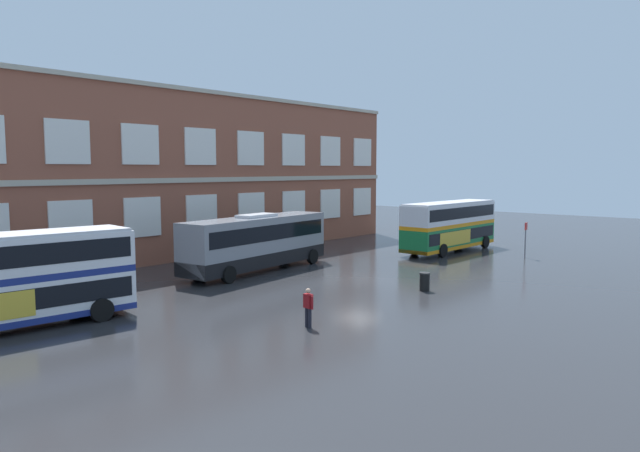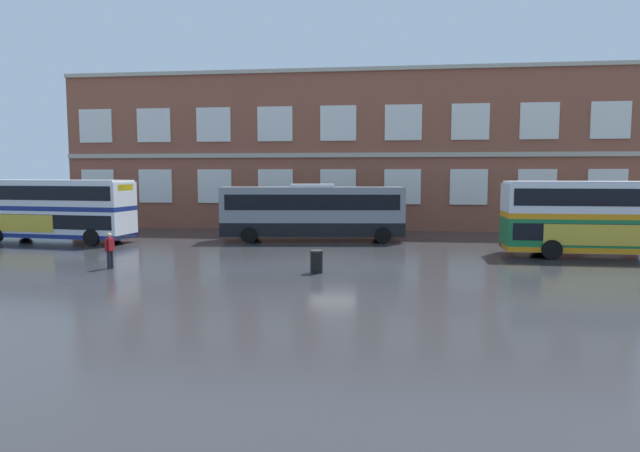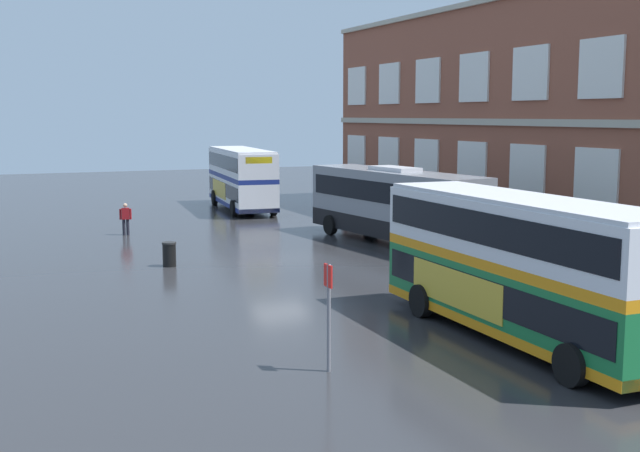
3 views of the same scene
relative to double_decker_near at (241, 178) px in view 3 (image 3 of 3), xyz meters
The scene contains 8 objects.
ground_plane 19.29m from the double_decker_near, ahead, with size 120.00×120.00×0.00m, color #2B2B2D.
brick_terminal_building 22.99m from the double_decker_near, 37.14° to the left, with size 45.35×8.19×12.68m.
double_decker_near is the anchor object (origin of this frame).
double_decker_middle 33.89m from the double_decker_near, ahead, with size 11.05×3.02×4.07m.
touring_coach 17.18m from the double_decker_near, ahead, with size 12.21×3.93×3.80m.
waiting_passenger 12.97m from the double_decker_near, 45.99° to the right, with size 0.30×0.64×1.70m.
bus_stand_flag 35.43m from the double_decker_near, 14.28° to the right, with size 0.44×0.10×2.70m.
station_litter_bin 20.96m from the double_decker_near, 26.08° to the right, with size 0.60×0.60×1.03m.
Camera 3 is at (33.13, -12.31, 6.32)m, focal length 45.58 mm.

